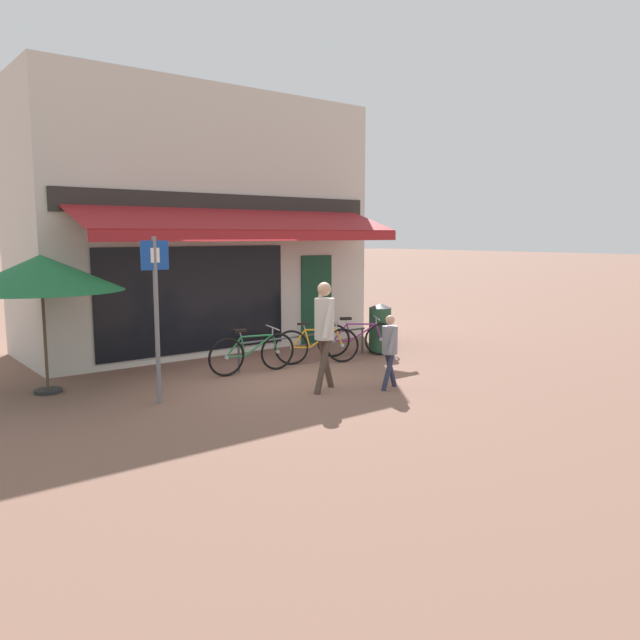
% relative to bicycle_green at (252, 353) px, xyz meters
% --- Properties ---
extents(ground_plane, '(160.00, 160.00, 0.00)m').
position_rel_bicycle_green_xyz_m(ground_plane, '(0.12, -0.57, -0.39)').
color(ground_plane, brown).
extents(shop_front, '(7.76, 4.48, 5.70)m').
position_rel_bicycle_green_xyz_m(shop_front, '(0.69, 3.40, 2.46)').
color(shop_front, beige).
rests_on(shop_front, ground_plane).
extents(bike_rack_rail, '(3.25, 0.04, 0.57)m').
position_rel_bicycle_green_xyz_m(bike_rack_rail, '(1.40, 0.21, 0.08)').
color(bike_rack_rail, '#47494F').
rests_on(bike_rack_rail, ground_plane).
extents(bicycle_green, '(1.79, 0.52, 0.87)m').
position_rel_bicycle_green_xyz_m(bicycle_green, '(0.00, 0.00, 0.00)').
color(bicycle_green, black).
rests_on(bicycle_green, ground_plane).
extents(bicycle_orange, '(1.65, 0.86, 0.86)m').
position_rel_bicycle_green_xyz_m(bicycle_orange, '(1.53, -0.02, -0.01)').
color(bicycle_orange, black).
rests_on(bicycle_orange, ground_plane).
extents(bicycle_purple, '(1.61, 0.90, 0.86)m').
position_rel_bicycle_green_xyz_m(bicycle_purple, '(2.64, 0.01, -0.00)').
color(bicycle_purple, black).
rests_on(bicycle_purple, ground_plane).
extents(pedestrian_adult, '(0.60, 0.58, 1.83)m').
position_rel_bicycle_green_xyz_m(pedestrian_adult, '(0.24, -1.86, 0.75)').
color(pedestrian_adult, '#47382D').
rests_on(pedestrian_adult, ground_plane).
extents(pedestrian_child, '(0.45, 0.38, 1.26)m').
position_rel_bicycle_green_xyz_m(pedestrian_child, '(1.18, -2.44, 0.38)').
color(pedestrian_child, '#282D47').
rests_on(pedestrian_child, ground_plane).
extents(litter_bin, '(0.49, 0.49, 1.09)m').
position_rel_bicycle_green_xyz_m(litter_bin, '(3.33, 0.02, 0.16)').
color(litter_bin, '#23472D').
rests_on(litter_bin, ground_plane).
extents(parking_sign, '(0.44, 0.07, 2.56)m').
position_rel_bicycle_green_xyz_m(parking_sign, '(-2.27, -0.90, 1.17)').
color(parking_sign, slate).
rests_on(parking_sign, ground_plane).
extents(cafe_parasol, '(2.59, 2.59, 2.27)m').
position_rel_bicycle_green_xyz_m(cafe_parasol, '(-3.44, 0.85, 1.58)').
color(cafe_parasol, '#4C3D2D').
rests_on(cafe_parasol, ground_plane).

